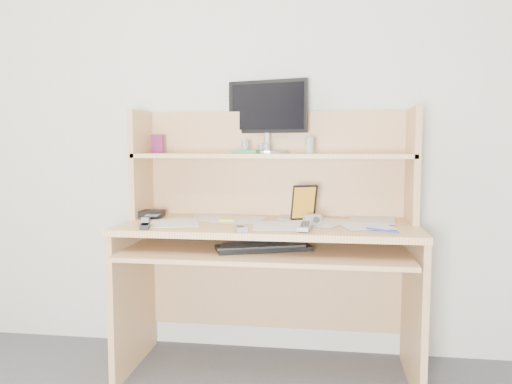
# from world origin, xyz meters

# --- Properties ---
(back_wall) EXTENTS (3.60, 0.04, 2.50)m
(back_wall) POSITION_xyz_m (0.00, 1.80, 1.25)
(back_wall) COLOR beige
(back_wall) RESTS_ON floor
(desk) EXTENTS (1.40, 0.70, 1.30)m
(desk) POSITION_xyz_m (0.00, 1.56, 0.69)
(desk) COLOR tan
(desk) RESTS_ON floor
(paper_clutter) EXTENTS (1.32, 0.54, 0.01)m
(paper_clutter) POSITION_xyz_m (0.00, 1.48, 0.75)
(paper_clutter) COLOR silver
(paper_clutter) RESTS_ON desk
(keyboard) EXTENTS (0.45, 0.29, 0.03)m
(keyboard) POSITION_xyz_m (-0.00, 1.33, 0.66)
(keyboard) COLOR black
(keyboard) RESTS_ON desk
(tv_remote) EXTENTS (0.06, 0.18, 0.02)m
(tv_remote) POSITION_xyz_m (0.18, 1.31, 0.76)
(tv_remote) COLOR gray
(tv_remote) RESTS_ON paper_clutter
(flip_phone) EXTENTS (0.08, 0.10, 0.02)m
(flip_phone) POSITION_xyz_m (-0.09, 1.23, 0.77)
(flip_phone) COLOR #B3B2B5
(flip_phone) RESTS_ON paper_clutter
(stapler) EXTENTS (0.08, 0.14, 0.04)m
(stapler) POSITION_xyz_m (-0.54, 1.27, 0.78)
(stapler) COLOR black
(stapler) RESTS_ON paper_clutter
(wallet) EXTENTS (0.13, 0.11, 0.03)m
(wallet) POSITION_xyz_m (-0.62, 1.57, 0.77)
(wallet) COLOR black
(wallet) RESTS_ON paper_clutter
(sticky_note_pad) EXTENTS (0.08, 0.08, 0.01)m
(sticky_note_pad) POSITION_xyz_m (-0.21, 1.53, 0.75)
(sticky_note_pad) COLOR yellow
(sticky_note_pad) RESTS_ON desk
(digital_camera) EXTENTS (0.08, 0.06, 0.05)m
(digital_camera) POSITION_xyz_m (0.21, 1.43, 0.78)
(digital_camera) COLOR #A2A3A5
(digital_camera) RESTS_ON paper_clutter
(game_case) EXTENTS (0.12, 0.07, 0.17)m
(game_case) POSITION_xyz_m (0.17, 1.55, 0.84)
(game_case) COLOR black
(game_case) RESTS_ON paper_clutter
(blue_pen) EXTENTS (0.13, 0.10, 0.01)m
(blue_pen) POSITION_xyz_m (0.51, 1.28, 0.76)
(blue_pen) COLOR #1734B1
(blue_pen) RESTS_ON paper_clutter
(card_box) EXTENTS (0.07, 0.04, 0.10)m
(card_box) POSITION_xyz_m (-0.61, 1.67, 1.13)
(card_box) COLOR #A11615
(card_box) RESTS_ON desk
(shelf_book) EXTENTS (0.15, 0.19, 0.02)m
(shelf_book) POSITION_xyz_m (-0.12, 1.62, 1.09)
(shelf_book) COLOR #327E47
(shelf_book) RESTS_ON desk
(chip_stack_a) EXTENTS (0.05, 0.05, 0.05)m
(chip_stack_a) POSITION_xyz_m (-0.06, 1.68, 1.11)
(chip_stack_a) COLOR black
(chip_stack_a) RESTS_ON desk
(chip_stack_b) EXTENTS (0.04, 0.04, 0.07)m
(chip_stack_b) POSITION_xyz_m (-0.13, 1.61, 1.11)
(chip_stack_b) COLOR silver
(chip_stack_b) RESTS_ON desk
(chip_stack_c) EXTENTS (0.05, 0.05, 0.05)m
(chip_stack_c) POSITION_xyz_m (-0.03, 1.63, 1.10)
(chip_stack_c) COLOR black
(chip_stack_c) RESTS_ON desk
(chip_stack_d) EXTENTS (0.06, 0.06, 0.08)m
(chip_stack_d) POSITION_xyz_m (0.19, 1.59, 1.12)
(chip_stack_d) COLOR white
(chip_stack_d) RESTS_ON desk
(monitor) EXTENTS (0.43, 0.22, 0.38)m
(monitor) POSITION_xyz_m (-0.03, 1.73, 1.28)
(monitor) COLOR #B4B4B9
(monitor) RESTS_ON desk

